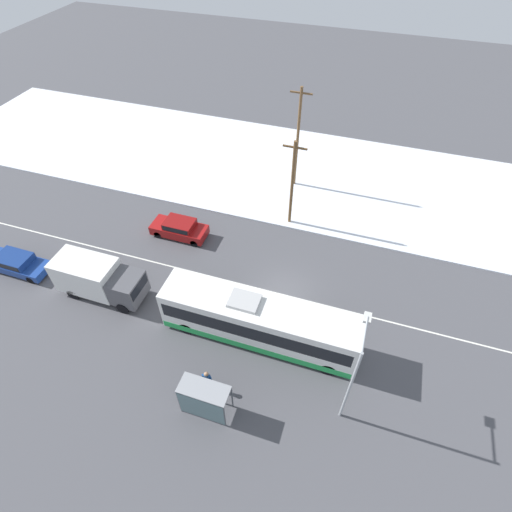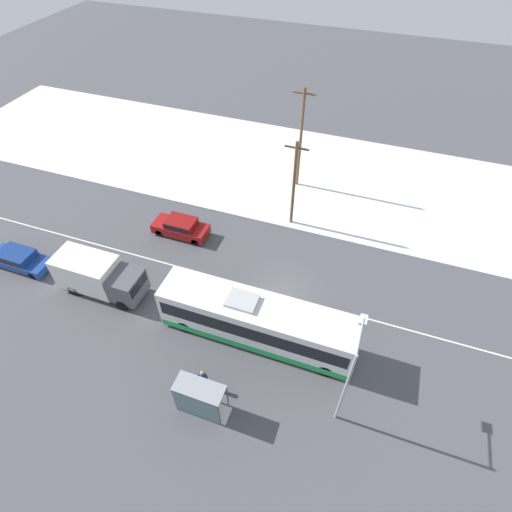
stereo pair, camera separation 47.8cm
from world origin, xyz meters
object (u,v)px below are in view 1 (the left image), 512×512
object	(u,v)px
city_bus	(259,321)
pedestrian_at_stop	(207,379)
parked_car_near_truck	(17,262)
streetlamp	(355,369)
sedan_car	(179,228)
bus_shelter	(203,400)
utility_pole_roadside	(292,183)
box_truck	(98,278)
utility_pole_snowlot	(298,138)

from	to	relation	value
city_bus	pedestrian_at_stop	xyz separation A→B (m)	(-1.73, -4.18, -0.67)
parked_car_near_truck	streetlamp	size ratio (longest dim) A/B	0.72
sedan_car	bus_shelter	distance (m)	14.89
streetlamp	utility_pole_roadside	distance (m)	15.85
city_bus	streetlamp	world-z (taller)	streetlamp
city_bus	utility_pole_roadside	distance (m)	11.67
city_bus	streetlamp	distance (m)	6.97
streetlamp	utility_pole_roadside	xyz separation A→B (m)	(-6.82, 14.31, -0.26)
bus_shelter	box_truck	bearing A→B (deg)	150.91
city_bus	bus_shelter	world-z (taller)	city_bus
sedan_car	city_bus	bearing A→B (deg)	141.46
city_bus	box_truck	xyz separation A→B (m)	(-11.46, 0.02, -0.10)
city_bus	utility_pole_roadside	size ratio (longest dim) A/B	1.62
city_bus	bus_shelter	xyz separation A→B (m)	(-1.28, -5.65, -0.02)
utility_pole_roadside	utility_pole_snowlot	distance (m)	5.48
sedan_car	utility_pole_snowlot	xyz separation A→B (m)	(6.95, 9.64, 3.92)
sedan_car	utility_pole_roadside	world-z (taller)	utility_pole_roadside
parked_car_near_truck	pedestrian_at_stop	xyz separation A→B (m)	(16.88, -4.19, 0.26)
city_bus	utility_pole_snowlot	distance (m)	17.13
pedestrian_at_stop	utility_pole_snowlot	world-z (taller)	utility_pole_snowlot
city_bus	box_truck	bearing A→B (deg)	179.90
utility_pole_snowlot	parked_car_near_truck	bearing A→B (deg)	-134.85
bus_shelter	utility_pole_snowlot	bearing A→B (deg)	91.77
parked_car_near_truck	utility_pole_snowlot	size ratio (longest dim) A/B	0.52
parked_car_near_truck	utility_pole_snowlot	distance (m)	23.92
pedestrian_at_stop	bus_shelter	distance (m)	1.67
parked_car_near_truck	bus_shelter	xyz separation A→B (m)	(17.33, -5.66, 0.92)
streetlamp	pedestrian_at_stop	bearing A→B (deg)	-170.38
bus_shelter	city_bus	bearing A→B (deg)	77.26
streetlamp	utility_pole_snowlot	world-z (taller)	utility_pole_snowlot
city_bus	pedestrian_at_stop	size ratio (longest dim) A/B	7.36
city_bus	box_truck	distance (m)	11.46
sedan_car	box_truck	bearing A→B (deg)	70.30
sedan_car	utility_pole_snowlot	distance (m)	12.51
box_truck	sedan_car	distance (m)	7.57
parked_car_near_truck	utility_pole_roadside	xyz separation A→B (m)	(17.60, 11.39, 3.19)
utility_pole_roadside	sedan_car	bearing A→B (deg)	-151.48
box_truck	utility_pole_roadside	bearing A→B (deg)	47.45
utility_pole_snowlot	pedestrian_at_stop	bearing A→B (deg)	-89.34
box_truck	utility_pole_roadside	xyz separation A→B (m)	(10.46, 11.39, 2.35)
sedan_car	bus_shelter	size ratio (longest dim) A/B	1.65
city_bus	pedestrian_at_stop	distance (m)	4.57
utility_pole_roadside	parked_car_near_truck	bearing A→B (deg)	-147.09
parked_car_near_truck	streetlamp	world-z (taller)	streetlamp
bus_shelter	streetlamp	size ratio (longest dim) A/B	0.41
city_bus	sedan_car	xyz separation A→B (m)	(-8.92, 7.11, -0.87)
box_truck	streetlamp	size ratio (longest dim) A/B	0.93
pedestrian_at_stop	utility_pole_roadside	world-z (taller)	utility_pole_roadside
pedestrian_at_stop	utility_pole_roadside	distance (m)	15.88
city_bus	utility_pole_snowlot	world-z (taller)	utility_pole_snowlot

